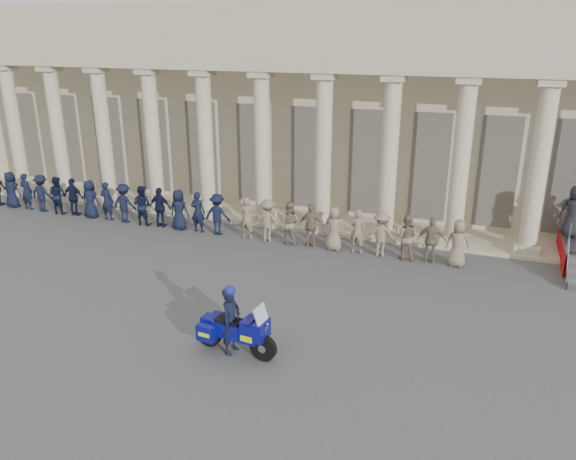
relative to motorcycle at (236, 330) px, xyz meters
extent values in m
plane|color=#454548|center=(-2.01, 1.65, -0.64)|extent=(90.00, 90.00, 0.00)
cube|color=tan|center=(-2.01, 16.65, 3.86)|extent=(40.00, 10.00, 9.00)
cube|color=tan|center=(-2.01, 10.45, -0.57)|extent=(40.00, 2.60, 0.15)
cube|color=tan|center=(-2.01, 9.65, 6.15)|extent=(35.80, 1.00, 1.00)
cube|color=tan|center=(-2.01, 9.65, 7.25)|extent=(35.80, 1.00, 1.20)
cube|color=tan|center=(-16.31, 9.65, -0.34)|extent=(0.90, 0.90, 0.30)
cylinder|color=tan|center=(-16.31, 9.65, 2.61)|extent=(0.64, 0.64, 5.60)
cube|color=tan|center=(-16.31, 9.65, 5.53)|extent=(0.85, 0.85, 0.24)
cube|color=tan|center=(-13.71, 9.65, -0.34)|extent=(0.90, 0.90, 0.30)
cylinder|color=tan|center=(-13.71, 9.65, 2.61)|extent=(0.64, 0.64, 5.60)
cube|color=tan|center=(-13.71, 9.65, 5.53)|extent=(0.85, 0.85, 0.24)
cube|color=tan|center=(-11.11, 9.65, -0.34)|extent=(0.90, 0.90, 0.30)
cylinder|color=tan|center=(-11.11, 9.65, 2.61)|extent=(0.64, 0.64, 5.60)
cube|color=tan|center=(-11.11, 9.65, 5.53)|extent=(0.85, 0.85, 0.24)
cube|color=tan|center=(-8.51, 9.65, -0.34)|extent=(0.90, 0.90, 0.30)
cylinder|color=tan|center=(-8.51, 9.65, 2.61)|extent=(0.64, 0.64, 5.60)
cube|color=tan|center=(-8.51, 9.65, 5.53)|extent=(0.85, 0.85, 0.24)
cube|color=tan|center=(-5.91, 9.65, -0.34)|extent=(0.90, 0.90, 0.30)
cylinder|color=tan|center=(-5.91, 9.65, 2.61)|extent=(0.64, 0.64, 5.60)
cube|color=tan|center=(-5.91, 9.65, 5.53)|extent=(0.85, 0.85, 0.24)
cube|color=tan|center=(-3.31, 9.65, -0.34)|extent=(0.90, 0.90, 0.30)
cylinder|color=tan|center=(-3.31, 9.65, 2.61)|extent=(0.64, 0.64, 5.60)
cube|color=tan|center=(-3.31, 9.65, 5.53)|extent=(0.85, 0.85, 0.24)
cube|color=tan|center=(-0.71, 9.65, -0.34)|extent=(0.90, 0.90, 0.30)
cylinder|color=tan|center=(-0.71, 9.65, 2.61)|extent=(0.64, 0.64, 5.60)
cube|color=tan|center=(-0.71, 9.65, 5.53)|extent=(0.85, 0.85, 0.24)
cube|color=tan|center=(1.89, 9.65, -0.34)|extent=(0.90, 0.90, 0.30)
cylinder|color=tan|center=(1.89, 9.65, 2.61)|extent=(0.64, 0.64, 5.60)
cube|color=tan|center=(1.89, 9.65, 5.53)|extent=(0.85, 0.85, 0.24)
cube|color=tan|center=(4.49, 9.65, -0.34)|extent=(0.90, 0.90, 0.30)
cylinder|color=tan|center=(4.49, 9.65, 2.61)|extent=(0.64, 0.64, 5.60)
cube|color=tan|center=(4.49, 9.65, 5.53)|extent=(0.85, 0.85, 0.24)
cube|color=tan|center=(7.09, 9.65, -0.34)|extent=(0.90, 0.90, 0.30)
cylinder|color=tan|center=(7.09, 9.65, 2.61)|extent=(0.64, 0.64, 5.60)
cube|color=tan|center=(7.09, 9.65, 5.53)|extent=(0.85, 0.85, 0.24)
cube|color=black|center=(-17.61, 11.67, 1.91)|extent=(1.30, 0.12, 4.20)
cube|color=black|center=(-15.01, 11.67, 1.91)|extent=(1.30, 0.12, 4.20)
cube|color=black|center=(-12.41, 11.67, 1.91)|extent=(1.30, 0.12, 4.20)
cube|color=black|center=(-9.81, 11.67, 1.91)|extent=(1.30, 0.12, 4.20)
cube|color=black|center=(-7.21, 11.67, 1.91)|extent=(1.30, 0.12, 4.20)
cube|color=black|center=(-4.61, 11.67, 1.91)|extent=(1.30, 0.12, 4.20)
cube|color=black|center=(-2.01, 11.67, 1.91)|extent=(1.30, 0.12, 4.20)
cube|color=black|center=(0.59, 11.67, 1.91)|extent=(1.30, 0.12, 4.20)
cube|color=black|center=(3.19, 11.67, 1.91)|extent=(1.30, 0.12, 4.20)
cube|color=black|center=(5.79, 11.67, 1.91)|extent=(1.30, 0.12, 4.20)
cube|color=black|center=(8.39, 11.67, 1.91)|extent=(1.30, 0.12, 4.20)
imported|color=black|center=(-15.15, 7.79, 0.20)|extent=(0.83, 0.54, 1.69)
imported|color=black|center=(-14.27, 7.79, 0.20)|extent=(0.62, 0.40, 1.69)
imported|color=black|center=(-13.38, 7.79, 0.20)|extent=(1.09, 0.63, 1.69)
imported|color=black|center=(-12.49, 7.79, 0.20)|extent=(0.82, 0.64, 1.69)
imported|color=black|center=(-11.60, 7.79, 0.20)|extent=(0.99, 0.41, 1.69)
imported|color=black|center=(-10.72, 7.79, 0.20)|extent=(0.83, 0.54, 1.69)
imported|color=black|center=(-9.83, 7.79, 0.20)|extent=(0.62, 0.40, 1.69)
imported|color=black|center=(-8.94, 7.79, 0.20)|extent=(1.09, 0.63, 1.69)
imported|color=black|center=(-8.05, 7.79, 0.20)|extent=(0.82, 0.64, 1.69)
imported|color=black|center=(-7.17, 7.79, 0.20)|extent=(0.99, 0.41, 1.69)
imported|color=black|center=(-6.28, 7.79, 0.20)|extent=(0.83, 0.54, 1.69)
imported|color=black|center=(-5.39, 7.79, 0.20)|extent=(0.62, 0.40, 1.69)
imported|color=black|center=(-4.50, 7.79, 0.20)|extent=(1.09, 0.63, 1.69)
imported|color=#7C6C55|center=(-3.22, 7.79, 0.20)|extent=(0.62, 0.40, 1.69)
imported|color=#7C6C55|center=(-2.33, 7.79, 0.20)|extent=(1.09, 0.63, 1.69)
imported|color=#7C6C55|center=(-1.44, 7.79, 0.20)|extent=(0.82, 0.64, 1.69)
imported|color=#7C6C55|center=(-0.55, 7.79, 0.20)|extent=(0.99, 0.41, 1.69)
imported|color=#7C6C55|center=(0.33, 7.79, 0.20)|extent=(0.83, 0.54, 1.69)
imported|color=#7C6C55|center=(1.22, 7.79, 0.20)|extent=(0.62, 0.40, 1.69)
imported|color=#7C6C55|center=(2.11, 7.79, 0.20)|extent=(1.09, 0.63, 1.69)
imported|color=#7C6C55|center=(3.00, 7.79, 0.20)|extent=(0.82, 0.64, 1.69)
imported|color=#7C6C55|center=(3.88, 7.79, 0.20)|extent=(0.99, 0.41, 1.69)
imported|color=#7C6C55|center=(4.77, 7.79, 0.20)|extent=(0.83, 0.54, 1.69)
cube|color=#A60D10|center=(8.23, 9.58, -0.24)|extent=(0.04, 3.17, 0.80)
imported|color=black|center=(8.43, 9.78, 1.17)|extent=(0.89, 0.58, 1.83)
cylinder|color=black|center=(0.78, -0.08, -0.29)|extent=(0.72, 0.21, 0.70)
cylinder|color=black|center=(-0.82, 0.07, -0.29)|extent=(0.72, 0.21, 0.70)
cube|color=navy|center=(0.03, -0.01, 0.02)|extent=(1.26, 0.56, 0.41)
cube|color=navy|center=(0.56, -0.06, 0.19)|extent=(0.64, 0.61, 0.48)
cube|color=silver|center=(0.56, -0.06, -0.05)|extent=(0.26, 0.34, 0.13)
cube|color=#B2BFCC|center=(0.74, -0.07, 0.55)|extent=(0.27, 0.51, 0.57)
cube|color=black|center=(-0.18, 0.01, 0.23)|extent=(0.72, 0.43, 0.11)
cube|color=navy|center=(-0.76, 0.07, 0.11)|extent=(0.41, 0.40, 0.23)
cube|color=navy|center=(-0.69, -0.28, -0.05)|extent=(0.50, 0.28, 0.43)
cube|color=#C2E40C|center=(-0.69, -0.28, -0.05)|extent=(0.34, 0.28, 0.11)
cube|color=navy|center=(-0.63, 0.40, -0.05)|extent=(0.50, 0.28, 0.43)
cube|color=#C2E40C|center=(-0.63, 0.40, -0.05)|extent=(0.34, 0.28, 0.11)
cylinder|color=silver|center=(-0.47, 0.30, -0.32)|extent=(0.65, 0.17, 0.11)
cylinder|color=black|center=(0.56, -0.06, 0.45)|extent=(0.11, 0.75, 0.04)
imported|color=black|center=(-0.13, 0.01, 0.25)|extent=(0.48, 0.68, 1.77)
sphere|color=navy|center=(-0.13, 0.01, 1.08)|extent=(0.28, 0.28, 0.28)
camera|label=1|loc=(5.58, -11.22, 7.12)|focal=35.00mm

